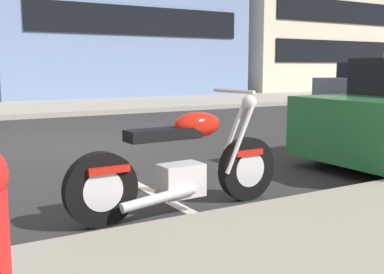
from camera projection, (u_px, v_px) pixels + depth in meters
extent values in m
plane|color=#28282B|center=(63.00, 146.00, 8.05)|extent=(260.00, 260.00, 0.00)
cube|color=gray|center=(299.00, 97.00, 20.13)|extent=(120.00, 5.00, 0.14)
cube|color=silver|center=(176.00, 204.00, 4.60)|extent=(0.12, 2.20, 0.01)
cylinder|color=black|center=(247.00, 169.00, 4.74)|extent=(0.64, 0.13, 0.63)
cylinder|color=silver|center=(247.00, 169.00, 4.74)|extent=(0.35, 0.13, 0.35)
cylinder|color=black|center=(101.00, 190.00, 3.93)|extent=(0.64, 0.13, 0.63)
cylinder|color=silver|center=(101.00, 190.00, 3.93)|extent=(0.35, 0.13, 0.35)
cube|color=silver|center=(181.00, 180.00, 4.34)|extent=(0.41, 0.27, 0.30)
cube|color=black|center=(163.00, 134.00, 4.18)|extent=(0.69, 0.24, 0.10)
ellipsoid|color=#B7190F|center=(197.00, 125.00, 4.36)|extent=(0.49, 0.25, 0.24)
cube|color=#B7190F|center=(106.00, 168.00, 3.93)|extent=(0.37, 0.19, 0.06)
cube|color=#B7190F|center=(245.00, 152.00, 4.71)|extent=(0.32, 0.17, 0.06)
cylinder|color=silver|center=(231.00, 138.00, 4.68)|extent=(0.34, 0.05, 0.65)
cylinder|color=silver|center=(240.00, 140.00, 4.56)|extent=(0.34, 0.05, 0.65)
cylinder|color=silver|center=(233.00, 91.00, 4.53)|extent=(0.06, 0.62, 0.04)
sphere|color=silver|center=(249.00, 103.00, 4.66)|extent=(0.15, 0.15, 0.15)
cylinder|color=silver|center=(159.00, 198.00, 4.08)|extent=(0.71, 0.11, 0.16)
cylinder|color=black|center=(329.00, 140.00, 6.70)|extent=(0.62, 0.23, 0.62)
cube|color=#4C515B|center=(371.00, 88.00, 17.73)|extent=(4.24, 1.92, 0.78)
cube|color=black|center=(372.00, 70.00, 17.64)|extent=(2.00, 1.71, 0.55)
cylinder|color=black|center=(362.00, 97.00, 16.41)|extent=(0.63, 0.24, 0.62)
cylinder|color=black|center=(328.00, 94.00, 17.83)|extent=(0.63, 0.24, 0.62)
cylinder|color=black|center=(378.00, 93.00, 19.13)|extent=(0.63, 0.24, 0.62)
cube|color=black|center=(141.00, 21.00, 18.49)|extent=(8.85, 0.06, 1.10)
cube|color=beige|center=(277.00, 7.00, 27.42)|extent=(9.03, 8.97, 9.56)
cube|color=black|center=(334.00, 52.00, 23.96)|extent=(7.59, 0.06, 1.10)
cube|color=black|center=(336.00, 11.00, 23.67)|extent=(7.59, 0.06, 1.10)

